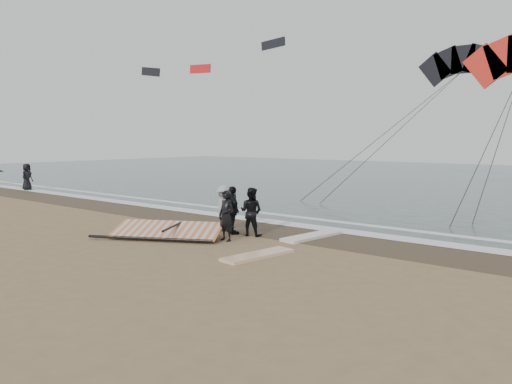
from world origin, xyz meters
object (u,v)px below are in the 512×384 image
board_white (258,255)px  board_cream (312,236)px  sail_rig (169,232)px  man_main (226,216)px

board_white → board_cream: size_ratio=0.94×
board_white → sail_rig: sail_rig is taller
sail_rig → man_main: bearing=23.2°
board_cream → sail_rig: 4.99m
sail_rig → board_cream: bearing=38.2°
board_white → sail_rig: (-4.22, 0.29, 0.15)m
board_white → board_cream: 3.38m
man_main → board_white: bearing=-22.3°
man_main → board_white: (2.28, -1.12, -0.81)m
man_main → sail_rig: (-1.94, -0.83, -0.66)m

